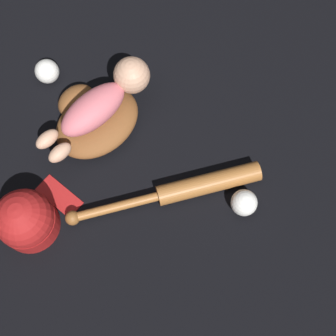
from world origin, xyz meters
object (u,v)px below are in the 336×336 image
baby_figure (105,100)px  baseball_bat (189,188)px  baseball_spare (47,71)px  baseball_cap (26,220)px  baseball (244,203)px  baseball_glove (94,118)px

baby_figure → baseball_bat: 0.37m
baseball_spare → baseball_cap: (-0.34, -0.37, 0.03)m
baseball → baseball_cap: baseball_cap is taller
baseball_spare → baseball_cap: size_ratio=0.33×
baseball_glove → baseball_cap: bearing=-159.0°
baseball_cap → baseball_glove: bearing=21.0°
baby_figure → baseball_cap: baby_figure is taller
baseball_cap → baseball: bearing=-36.7°
baby_figure → baseball_spare: size_ratio=5.14×
baseball_bat → baseball_spare: baseball_spare is taller
baseball → baseball_spare: same height
baseball_glove → baseball: 0.53m
baseball → baseball_cap: bearing=143.3°
baseball_glove → baseball: baseball_glove is taller
baseball_spare → baseball_cap: 0.51m
baseball_spare → baseball: bearing=-77.7°
baby_figure → baseball_bat: bearing=-86.3°
baby_figure → baseball: (0.11, -0.49, -0.09)m
baseball_bat → baseball_glove: bearing=100.5°
baseball_glove → baby_figure: baby_figure is taller
baseball_glove → baseball_cap: (-0.35, -0.13, 0.03)m
baseball_spare → baseball_bat: bearing=-83.0°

